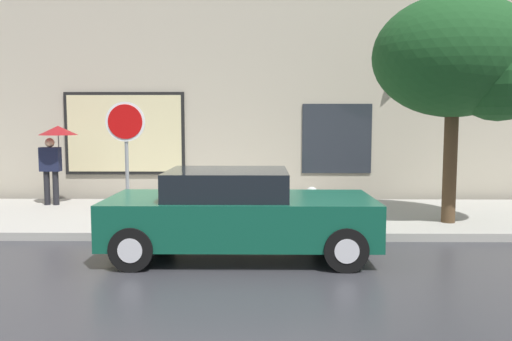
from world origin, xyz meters
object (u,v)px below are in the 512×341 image
(parked_car, at_px, (238,213))
(street_tree, at_px, (463,61))
(fire_hydrant, at_px, (312,206))
(stop_sign, at_px, (126,138))
(pedestrian_with_umbrella, at_px, (55,143))

(parked_car, relative_size, street_tree, 0.94)
(fire_hydrant, bearing_deg, stop_sign, 179.22)
(parked_car, bearing_deg, street_tree, 24.58)
(parked_car, xyz_separation_m, fire_hydrant, (1.33, 1.71, -0.17))
(stop_sign, bearing_deg, fire_hydrant, -0.78)
(parked_car, relative_size, stop_sign, 1.76)
(street_tree, bearing_deg, pedestrian_with_umbrella, 166.56)
(parked_car, bearing_deg, pedestrian_with_umbrella, 138.47)
(parked_car, distance_m, pedestrian_with_umbrella, 6.13)
(parked_car, height_order, pedestrian_with_umbrella, pedestrian_with_umbrella)
(parked_car, height_order, street_tree, street_tree)
(fire_hydrant, relative_size, stop_sign, 0.31)
(stop_sign, bearing_deg, pedestrian_with_umbrella, 135.49)
(fire_hydrant, bearing_deg, pedestrian_with_umbrella, 158.53)
(parked_car, height_order, stop_sign, stop_sign)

